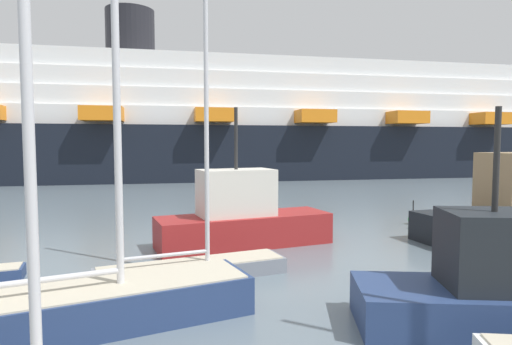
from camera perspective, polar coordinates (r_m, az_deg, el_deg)
sailboat_3 at (r=11.29m, az=-20.53°, el=-15.81°), size 7.70×4.22×10.76m
sailboat_6 at (r=14.31m, az=-8.29°, el=-11.51°), size 6.27×2.99×11.86m
fishing_boat_0 at (r=11.92m, az=29.85°, el=-13.42°), size 7.23×3.60×5.21m
fishing_boat_1 at (r=18.36m, az=-1.90°, el=-6.04°), size 7.72×4.09×5.85m
fishing_boat_2 at (r=22.84m, az=30.79°, el=-4.22°), size 9.08×4.36×6.98m
channel_buoy_1 at (r=24.62m, az=20.09°, el=-5.87°), size 0.52×0.52×1.30m
cruise_ship at (r=57.18m, az=4.86°, el=6.11°), size 115.26×24.46×20.25m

